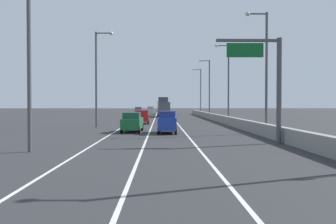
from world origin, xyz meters
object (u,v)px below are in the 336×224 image
at_px(lamp_post_right_third, 227,78).
at_px(box_truck, 163,108).
at_px(car_silver_0, 151,111).
at_px(car_gray_3, 139,111).
at_px(lamp_post_left_mid, 98,73).
at_px(lamp_post_right_fourth, 208,85).
at_px(car_red_4, 142,117).
at_px(overhead_sign_gantry, 269,77).
at_px(car_green_2, 132,122).
at_px(lamp_post_right_fifth, 200,89).
at_px(car_blue_1, 167,122).
at_px(lamp_post_left_near, 33,40).
at_px(lamp_post_right_second, 264,65).

bearing_deg(lamp_post_right_third, box_truck, 109.19).
distance_m(car_silver_0, car_gray_3, 3.26).
bearing_deg(box_truck, lamp_post_left_mid, -102.93).
bearing_deg(lamp_post_right_fourth, lamp_post_left_mid, -120.93).
bearing_deg(lamp_post_left_mid, car_red_4, 57.62).
bearing_deg(car_gray_3, car_red_4, -85.78).
relative_size(overhead_sign_gantry, lamp_post_right_fourth, 0.65).
bearing_deg(car_green_2, lamp_post_left_mid, 121.29).
height_order(lamp_post_right_fifth, car_silver_0, lamp_post_right_fifth).
bearing_deg(lamp_post_right_fifth, car_red_4, -107.34).
height_order(car_blue_1, car_gray_3, car_blue_1).
bearing_deg(car_red_4, lamp_post_right_third, 6.80).
distance_m(car_gray_3, box_truck, 12.85).
relative_size(overhead_sign_gantry, box_truck, 0.76).
relative_size(lamp_post_left_near, box_truck, 1.16).
bearing_deg(lamp_post_right_fifth, lamp_post_left_mid, -110.05).
relative_size(car_blue_1, car_red_4, 0.99).
bearing_deg(overhead_sign_gantry, car_gray_3, 101.49).
bearing_deg(car_red_4, car_blue_1, -79.10).
height_order(lamp_post_left_near, car_blue_1, lamp_post_left_near).
relative_size(lamp_post_right_third, lamp_post_right_fifth, 1.00).
bearing_deg(overhead_sign_gantry, lamp_post_left_mid, 129.66).
distance_m(lamp_post_right_fourth, car_blue_1, 38.67).
height_order(lamp_post_left_mid, car_green_2, lamp_post_left_mid).
distance_m(car_green_2, box_truck, 42.97).
xyz_separation_m(lamp_post_right_fourth, lamp_post_right_fifth, (0.33, 18.94, 0.00)).
relative_size(lamp_post_right_third, car_gray_3, 2.67).
bearing_deg(lamp_post_right_third, car_red_4, -173.20).
xyz_separation_m(car_blue_1, box_truck, (-0.06, 44.34, 0.90)).
xyz_separation_m(overhead_sign_gantry, car_red_4, (-10.30, 26.01, -3.78)).
height_order(lamp_post_right_second, car_silver_0, lamp_post_right_second).
xyz_separation_m(lamp_post_right_third, lamp_post_right_fourth, (-0.29, 18.94, 0.00)).
xyz_separation_m(overhead_sign_gantry, box_truck, (-7.11, 53.46, -2.78)).
bearing_deg(lamp_post_left_mid, car_gray_3, 87.51).
bearing_deg(car_red_4, car_silver_0, 89.91).
xyz_separation_m(overhead_sign_gantry, lamp_post_right_fifth, (1.98, 65.35, 1.77)).
bearing_deg(car_green_2, lamp_post_left_near, -106.98).
relative_size(lamp_post_right_fifth, car_green_2, 2.41).
height_order(overhead_sign_gantry, lamp_post_left_mid, lamp_post_left_mid).
distance_m(lamp_post_right_third, car_green_2, 21.65).
bearing_deg(lamp_post_right_third, car_blue_1, -116.10).
distance_m(car_blue_1, car_green_2, 3.78).
bearing_deg(lamp_post_right_second, lamp_post_right_third, 90.32).
bearing_deg(car_blue_1, car_gray_3, 96.27).
bearing_deg(lamp_post_right_fourth, overhead_sign_gantry, -92.04).
bearing_deg(lamp_post_left_near, lamp_post_right_second, 37.03).
xyz_separation_m(lamp_post_left_mid, car_blue_1, (8.13, -9.19, -5.45)).
xyz_separation_m(overhead_sign_gantry, car_green_2, (-10.51, 10.64, -3.74)).
bearing_deg(lamp_post_right_fifth, lamp_post_right_fourth, -91.00).
bearing_deg(lamp_post_right_fourth, lamp_post_right_second, -89.41).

